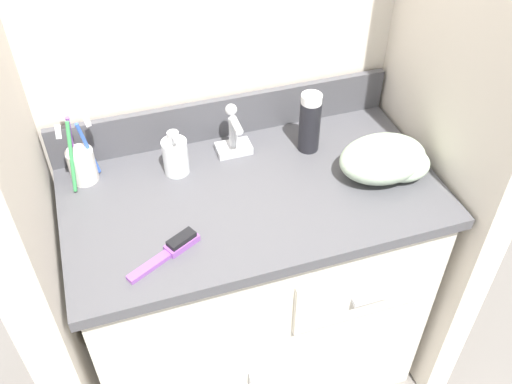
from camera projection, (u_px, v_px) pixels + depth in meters
name	position (u px, v px, depth m)	size (l,w,h in m)	color
ground_plane	(254.00, 357.00, 1.88)	(6.00, 6.00, 0.00)	slate
wall_back	(214.00, 0.00, 1.34)	(1.09, 0.08, 2.20)	beige
wall_right	(471.00, 25.00, 1.25)	(0.08, 0.58, 2.20)	beige
vanity	(253.00, 285.00, 1.61)	(0.91, 0.51, 0.75)	silver
backsplash	(225.00, 117.00, 1.50)	(0.91, 0.02, 0.12)	#4C4C51
sink_faucet	(234.00, 137.00, 1.45)	(0.09, 0.09, 0.14)	silver
toothbrush_cup	(81.00, 163.00, 1.37)	(0.08, 0.10, 0.20)	silver
soap_dispenser	(175.00, 156.00, 1.39)	(0.06, 0.07, 0.13)	white
shaving_cream_can	(310.00, 123.00, 1.44)	(0.05, 0.05, 0.16)	black
hairbrush	(173.00, 249.00, 1.22)	(0.17, 0.11, 0.03)	purple
hand_towel	(387.00, 160.00, 1.39)	(0.23, 0.16, 0.10)	#A8BCA3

